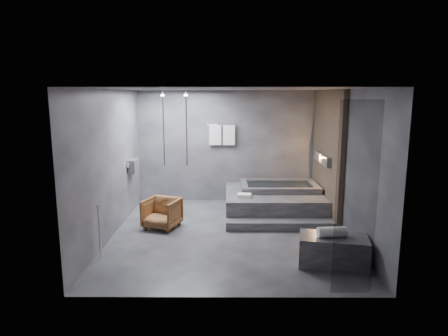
{
  "coord_description": "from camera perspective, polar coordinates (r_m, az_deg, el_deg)",
  "views": [
    {
      "loc": [
        -0.05,
        -7.49,
        2.72
      ],
      "look_at": [
        -0.09,
        0.3,
        1.26
      ],
      "focal_mm": 32.0,
      "sensor_mm": 36.0,
      "label": 1
    }
  ],
  "objects": [
    {
      "name": "tub_step",
      "position": [
        8.27,
        8.0,
        -8.04
      ],
      "size": [
        2.2,
        0.36,
        0.18
      ],
      "primitive_type": "cube",
      "color": "#323235",
      "rests_on": "ground"
    },
    {
      "name": "room",
      "position": [
        7.81,
        3.57,
        3.32
      ],
      "size": [
        5.0,
        5.04,
        2.82
      ],
      "color": "#2D2D2F",
      "rests_on": "ground"
    },
    {
      "name": "concrete_bench",
      "position": [
        6.75,
        15.33,
        -11.33
      ],
      "size": [
        1.16,
        0.78,
        0.48
      ],
      "primitive_type": "cube",
      "rotation": [
        0.0,
        0.0,
        -0.19
      ],
      "color": "#2F2F31",
      "rests_on": "ground"
    },
    {
      "name": "deck_towel",
      "position": [
        8.68,
        2.92,
        -3.96
      ],
      "size": [
        0.31,
        0.24,
        0.08
      ],
      "primitive_type": "cube",
      "rotation": [
        0.0,
        0.0,
        -0.11
      ],
      "color": "white",
      "rests_on": "tub_deck"
    },
    {
      "name": "tub_deck",
      "position": [
        9.34,
        7.07,
        -4.8
      ],
      "size": [
        2.2,
        2.0,
        0.5
      ],
      "primitive_type": "cube",
      "color": "#323235",
      "rests_on": "ground"
    },
    {
      "name": "driftwood_chair",
      "position": [
        8.32,
        -8.87,
        -6.38
      ],
      "size": [
        0.84,
        0.85,
        0.61
      ],
      "primitive_type": "imported",
      "rotation": [
        0.0,
        0.0,
        -0.34
      ],
      "color": "#492712",
      "rests_on": "ground"
    },
    {
      "name": "rolled_towel",
      "position": [
        6.61,
        15.19,
        -8.8
      ],
      "size": [
        0.48,
        0.21,
        0.17
      ],
      "primitive_type": "cylinder",
      "rotation": [
        0.0,
        1.57,
        0.09
      ],
      "color": "white",
      "rests_on": "concrete_bench"
    }
  ]
}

